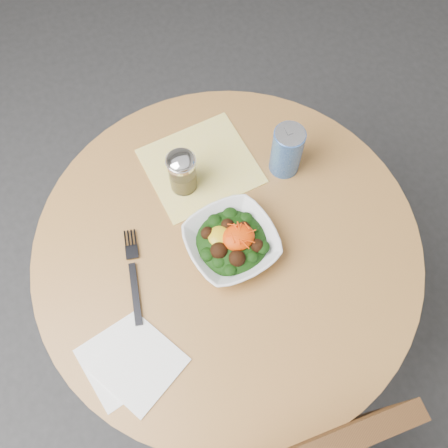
% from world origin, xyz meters
% --- Properties ---
extents(ground, '(6.00, 6.00, 0.00)m').
position_xyz_m(ground, '(0.00, 0.00, 0.00)').
color(ground, '#303032').
rests_on(ground, ground).
extents(table, '(0.90, 0.90, 0.75)m').
position_xyz_m(table, '(0.00, 0.00, 0.55)').
color(table, black).
rests_on(table, ground).
extents(cloth_napkin, '(0.28, 0.26, 0.00)m').
position_xyz_m(cloth_napkin, '(0.02, 0.22, 0.75)').
color(cloth_napkin, yellow).
rests_on(cloth_napkin, table).
extents(paper_napkins, '(0.23, 0.22, 0.00)m').
position_xyz_m(paper_napkins, '(-0.28, -0.17, 0.75)').
color(paper_napkins, white).
rests_on(paper_napkins, table).
extents(salad_bowl, '(0.23, 0.23, 0.08)m').
position_xyz_m(salad_bowl, '(0.01, -0.01, 0.78)').
color(salad_bowl, white).
rests_on(salad_bowl, table).
extents(fork, '(0.07, 0.23, 0.00)m').
position_xyz_m(fork, '(-0.22, 0.02, 0.76)').
color(fork, black).
rests_on(fork, table).
extents(spice_shaker, '(0.07, 0.07, 0.12)m').
position_xyz_m(spice_shaker, '(-0.04, 0.19, 0.81)').
color(spice_shaker, silver).
rests_on(spice_shaker, table).
extents(beverage_can, '(0.07, 0.07, 0.14)m').
position_xyz_m(beverage_can, '(0.21, 0.15, 0.82)').
color(beverage_can, navy).
rests_on(beverage_can, table).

